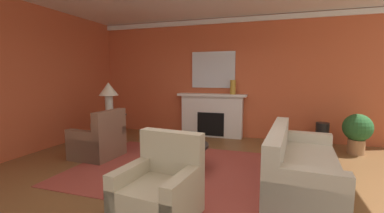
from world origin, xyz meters
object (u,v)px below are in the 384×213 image
Objects in this scene: vase_tall_corner at (322,135)px; side_table at (110,127)px; coffee_table at (179,150)px; potted_plant at (357,130)px; sofa at (299,168)px; armchair_near_window at (99,142)px; armchair_facing_fireplace at (160,192)px; vase_mantel_right at (233,87)px; fireplace at (212,116)px; table_lamp at (109,92)px; mantel_mirror at (213,70)px.

side_table is at bearing -165.83° from vase_tall_corner.
coffee_table is 1.20× the size of potted_plant.
sofa is 3.10× the size of side_table.
armchair_facing_fireplace is (2.06, -1.60, 0.00)m from armchair_near_window.
vase_mantel_right is at bearing 87.35° from armchair_facing_fireplace.
fireplace is at bearing 95.26° from armchair_facing_fireplace.
sofa is 2.28× the size of armchair_facing_fireplace.
armchair_facing_fireplace is 3.63m from table_lamp.
fireplace reaches higher than armchair_facing_fireplace.
mantel_mirror reaches higher than potted_plant.
vase_mantel_right reaches higher than potted_plant.
coffee_table is at bearing -148.42° from potted_plant.
side_table is at bearing 0.00° from table_lamp.
side_table is (-2.09, -1.60, -1.35)m from mantel_mirror.
armchair_near_window is 2.63× the size of vase_mantel_right.
fireplace is 1.80× the size of coffee_table.
coffee_table is 2.52m from table_lamp.
coffee_table is 3.38m from vase_tall_corner.
sofa is 1.89m from coffee_table.
mantel_mirror is 2.68m from table_lamp.
potted_plant is at bearing 31.58° from coffee_table.
fireplace reaches higher than vase_tall_corner.
vase_mantel_right is 2.81m from potted_plant.
table_lamp is at bearing -165.83° from vase_tall_corner.
table_lamp reaches higher than fireplace.
vase_tall_corner is at bearing -6.59° from fireplace.
table_lamp is at bearing 163.76° from sofa.
armchair_facing_fireplace is 1.52m from coffee_table.
coffee_table is at bearing 102.54° from armchair_facing_fireplace.
sofa is at bearing -121.28° from potted_plant.
potted_plant reaches higher than side_table.
coffee_table is at bearing -25.78° from table_lamp.
sofa is at bearing -4.13° from armchair_near_window.
armchair_facing_fireplace is at bearing -121.07° from vase_tall_corner.
vase_mantel_right is 0.64× the size of vase_tall_corner.
vase_tall_corner is at bearing 25.99° from armchair_near_window.
mantel_mirror is 1.15× the size of coffee_table.
side_table is at bearing -151.51° from vase_mantel_right.
armchair_facing_fireplace reaches higher than coffee_table.
potted_plant is (2.82, 3.42, 0.19)m from armchair_facing_fireplace.
sofa reaches higher than side_table.
coffee_table is at bearing -89.14° from fireplace.
armchair_near_window is at bearing 175.87° from sofa.
mantel_mirror is at bearing 55.97° from armchair_near_window.
vase_mantel_right is (-1.38, 2.60, 1.02)m from sofa.
armchair_near_window is 5.22m from potted_plant.
sofa is at bearing -4.33° from coffee_table.
potted_plant is (0.60, -0.27, 0.21)m from vase_tall_corner.
vase_mantel_right is (2.64, 1.43, 0.91)m from side_table.
sofa is at bearing -16.24° from table_lamp.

